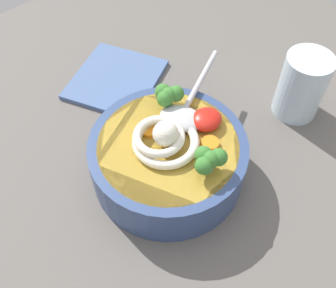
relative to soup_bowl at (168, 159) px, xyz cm
name	(u,v)px	position (x,y,z in cm)	size (l,w,h in cm)	color
table_slab	(183,163)	(-3.84, -0.84, -5.62)	(100.56, 100.56, 4.16)	#5B5651
soup_bowl	(168,159)	(0.00, 0.00, 0.00)	(21.03, 21.03, 6.84)	#334775
noodle_pile	(164,139)	(0.38, -0.28, 4.50)	(9.54, 9.36, 3.84)	silver
soup_spoon	(183,113)	(-4.65, -2.02, 4.11)	(17.13, 9.97, 1.60)	#B7B7BC
chili_sauce_dollop	(206,119)	(-6.03, 1.04, 4.27)	(4.27, 3.84, 1.92)	red
broccoli_floret_far	(209,160)	(-0.84, 6.24, 5.45)	(4.32, 3.72, 3.42)	#7A9E60
broccoli_floret_right	(168,96)	(-4.48, -4.83, 5.48)	(4.38, 3.77, 3.46)	#7A9E60
carrot_slice_center	(150,129)	(0.12, -3.29, 3.59)	(2.75, 2.75, 0.56)	orange
carrot_slice_beside_noodles	(208,145)	(-3.35, 3.84, 3.64)	(2.28, 2.28, 0.66)	orange
drinking_glass	(302,86)	(-23.20, 4.99, 1.73)	(7.07, 7.07, 10.52)	silver
folded_napkin	(116,79)	(-6.47, -19.88, -3.13)	(14.79, 13.64, 0.80)	#4C6693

